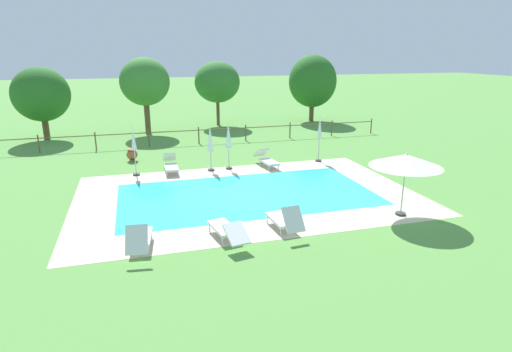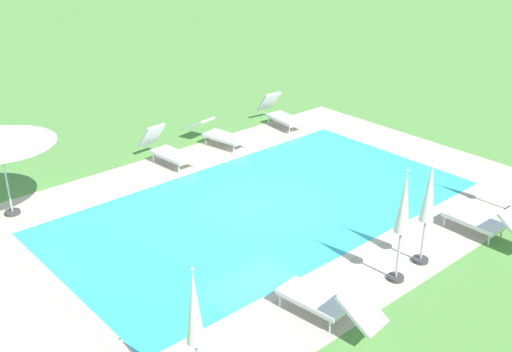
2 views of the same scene
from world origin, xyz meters
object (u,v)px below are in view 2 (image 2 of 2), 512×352
Objects in this scene: sun_lounger_north_far at (166,149)px; sun_lounger_north_end at (280,114)px; sun_lounger_south_near_corner at (327,302)px; sun_lounger_north_mid at (217,133)px; patio_umbrella_closed_row_mid_east at (195,319)px; patio_umbrella_closed_row_west at (429,197)px; patio_umbrella_closed_row_mid_west at (404,209)px; sun_lounger_north_near_steps at (486,222)px.

sun_lounger_north_end is at bearing -178.25° from sun_lounger_north_far.
sun_lounger_north_mid is at bearing -115.55° from sun_lounger_south_near_corner.
sun_lounger_north_mid is 10.60m from patio_umbrella_closed_row_mid_east.
patio_umbrella_closed_row_west is at bearing -178.04° from patio_umbrella_closed_row_mid_east.
patio_umbrella_closed_row_mid_west is (-1.93, 0.06, 1.19)m from sun_lounger_south_near_corner.
sun_lounger_north_mid is 1.13× the size of sun_lounger_north_far.
sun_lounger_north_end is 9.17m from patio_umbrella_closed_row_mid_west.
patio_umbrella_closed_row_west reaches higher than sun_lounger_north_mid.
sun_lounger_north_far is 0.83× the size of patio_umbrella_closed_row_west.
sun_lounger_north_mid is 1.93m from sun_lounger_north_far.
sun_lounger_north_far is at bearing -70.37° from sun_lounger_north_near_steps.
sun_lounger_north_far is 7.97m from sun_lounger_south_near_corner.
patio_umbrella_closed_row_mid_west is at bearing 90.57° from sun_lounger_north_far.
patio_umbrella_closed_row_west is at bearing 83.23° from sun_lounger_north_mid.
patio_umbrella_closed_row_west is 0.97× the size of patio_umbrella_closed_row_mid_west.
sun_lounger_north_mid is 0.91× the size of patio_umbrella_closed_row_mid_west.
patio_umbrella_closed_row_mid_east reaches higher than sun_lounger_north_mid.
sun_lounger_north_far is at bearing -103.48° from sun_lounger_south_near_corner.
patio_umbrella_closed_row_mid_west reaches higher than patio_umbrella_closed_row_west.
sun_lounger_south_near_corner is at bearing -1.72° from patio_umbrella_closed_row_mid_west.
sun_lounger_south_near_corner reaches higher than sun_lounger_north_mid.
sun_lounger_north_mid is 0.88× the size of patio_umbrella_closed_row_mid_east.
sun_lounger_north_near_steps is at bearing 109.63° from sun_lounger_north_far.
patio_umbrella_closed_row_west is (0.94, 7.91, 1.13)m from sun_lounger_north_mid.
patio_umbrella_closed_row_mid_west is at bearing -5.44° from sun_lounger_north_near_steps.
sun_lounger_north_end is 0.78× the size of patio_umbrella_closed_row_mid_east.
sun_lounger_south_near_corner is 3.05m from patio_umbrella_closed_row_west.
patio_umbrella_closed_row_mid_west is (4.43, 7.94, 1.16)m from sun_lounger_north_end.
sun_lounger_south_near_corner is at bearing 64.45° from sun_lounger_north_mid.
sun_lounger_north_end is 10.14m from sun_lounger_south_near_corner.
sun_lounger_north_end is 0.81× the size of patio_umbrella_closed_row_mid_west.
sun_lounger_north_mid is at bearing -175.22° from sun_lounger_north_far.
sun_lounger_north_near_steps is at bearing 179.03° from patio_umbrella_closed_row_mid_east.
patio_umbrella_closed_row_mid_east is at bearing -0.97° from sun_lounger_north_near_steps.
sun_lounger_north_near_steps is 7.77m from patio_umbrella_closed_row_mid_east.
sun_lounger_south_near_corner is at bearing -176.21° from patio_umbrella_closed_row_mid_east.
sun_lounger_north_mid is 8.77m from sun_lounger_south_near_corner.
patio_umbrella_closed_row_mid_west is at bearing 76.95° from sun_lounger_north_mid.
sun_lounger_north_near_steps is 8.29m from sun_lounger_north_mid.
patio_umbrella_closed_row_mid_west is (0.91, 0.06, 0.08)m from patio_umbrella_closed_row_west.
patio_umbrella_closed_row_mid_east reaches higher than sun_lounger_south_near_corner.
patio_umbrella_closed_row_west is at bearing -176.16° from patio_umbrella_closed_row_mid_west.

